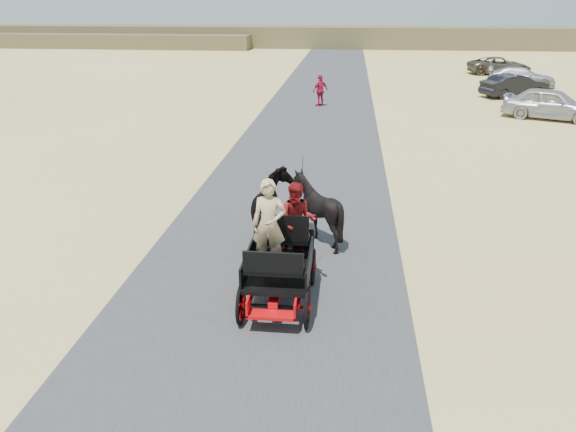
# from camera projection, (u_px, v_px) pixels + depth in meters

# --- Properties ---
(ground) EXTENTS (140.00, 140.00, 0.00)m
(ground) POSITION_uv_depth(u_px,v_px,m) (247.00, 341.00, 9.97)
(ground) COLOR tan
(road) EXTENTS (6.00, 140.00, 0.01)m
(road) POSITION_uv_depth(u_px,v_px,m) (247.00, 341.00, 9.97)
(road) COLOR #38383A
(road) RESTS_ON ground
(ridge_far) EXTENTS (140.00, 6.00, 2.40)m
(ridge_far) POSITION_uv_depth(u_px,v_px,m) (338.00, 37.00, 66.92)
(ridge_far) COLOR brown
(ridge_far) RESTS_ON ground
(ridge_near) EXTENTS (40.00, 4.00, 1.60)m
(ridge_near) POSITION_uv_depth(u_px,v_px,m) (83.00, 41.00, 66.39)
(ridge_near) COLOR brown
(ridge_near) RESTS_ON ground
(carriage) EXTENTS (1.30, 2.40, 0.72)m
(carriage) POSITION_uv_depth(u_px,v_px,m) (279.00, 284.00, 11.18)
(carriage) COLOR black
(carriage) RESTS_ON ground
(horse_left) EXTENTS (0.91, 2.01, 1.70)m
(horse_left) POSITION_uv_depth(u_px,v_px,m) (272.00, 208.00, 13.83)
(horse_left) COLOR black
(horse_left) RESTS_ON ground
(horse_right) EXTENTS (1.37, 1.54, 1.70)m
(horse_right) POSITION_uv_depth(u_px,v_px,m) (316.00, 209.00, 13.72)
(horse_right) COLOR black
(horse_right) RESTS_ON ground
(driver_man) EXTENTS (0.66, 0.43, 1.80)m
(driver_man) POSITION_uv_depth(u_px,v_px,m) (269.00, 224.00, 10.79)
(driver_man) COLOR tan
(driver_man) RESTS_ON carriage
(passenger_woman) EXTENTS (0.77, 0.60, 1.58)m
(passenger_woman) POSITION_uv_depth(u_px,v_px,m) (297.00, 220.00, 11.29)
(passenger_woman) COLOR #660C0F
(passenger_woman) RESTS_ON carriage
(pedestrian) EXTENTS (1.02, 1.00, 1.73)m
(pedestrian) POSITION_uv_depth(u_px,v_px,m) (320.00, 91.00, 30.98)
(pedestrian) COLOR #AE1335
(pedestrian) RESTS_ON ground
(car_a) EXTENTS (4.85, 3.51, 1.53)m
(car_a) POSITION_uv_depth(u_px,v_px,m) (551.00, 104.00, 27.71)
(car_a) COLOR #B2B2B7
(car_a) RESTS_ON ground
(car_b) EXTENTS (4.37, 3.01, 1.36)m
(car_b) POSITION_uv_depth(u_px,v_px,m) (515.00, 86.00, 33.89)
(car_b) COLOR black
(car_b) RESTS_ON ground
(car_c) EXTENTS (4.64, 2.71, 1.26)m
(car_c) POSITION_uv_depth(u_px,v_px,m) (521.00, 77.00, 37.91)
(car_c) COLOR #B2B2B7
(car_c) RESTS_ON ground
(car_d) EXTENTS (4.88, 2.49, 1.32)m
(car_d) POSITION_uv_depth(u_px,v_px,m) (499.00, 66.00, 43.87)
(car_d) COLOR brown
(car_d) RESTS_ON ground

